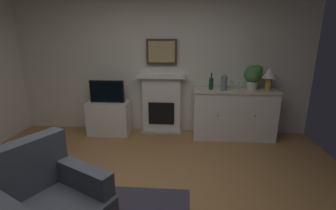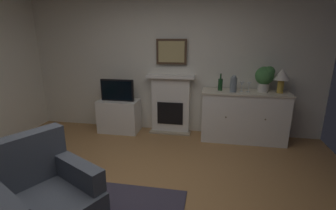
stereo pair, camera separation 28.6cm
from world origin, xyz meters
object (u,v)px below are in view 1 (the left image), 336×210
at_px(fireplace_unit, 162,104).
at_px(wine_glass_left, 232,83).
at_px(tv_set, 107,91).
at_px(framed_picture, 162,52).
at_px(tv_cabinet, 109,118).
at_px(sideboard_cabinet, 234,114).
at_px(wine_bottle, 211,83).
at_px(potted_plant_small, 254,75).
at_px(table_lamp, 269,74).
at_px(wine_glass_center, 239,83).
at_px(armchair, 47,207).
at_px(vase_decorative, 224,82).

bearing_deg(fireplace_unit, wine_glass_left, -7.79).
bearing_deg(tv_set, framed_picture, 13.31).
xyz_separation_m(framed_picture, tv_cabinet, (-0.98, -0.21, -1.20)).
relative_size(sideboard_cabinet, wine_bottle, 4.98).
xyz_separation_m(sideboard_cabinet, wine_glass_left, (-0.07, 0.01, 0.56)).
bearing_deg(wine_bottle, sideboard_cabinet, -1.97).
distance_m(sideboard_cabinet, potted_plant_small, 0.76).
distance_m(table_lamp, wine_bottle, 0.98).
xyz_separation_m(fireplace_unit, wine_glass_left, (1.24, -0.17, 0.45)).
relative_size(fireplace_unit, wine_glass_center, 6.67).
bearing_deg(tv_set, wine_glass_center, -0.20).
bearing_deg(wine_glass_left, sideboard_cabinet, -6.46).
relative_size(tv_cabinet, potted_plant_small, 1.74).
bearing_deg(tv_set, potted_plant_small, 1.19).
relative_size(tv_cabinet, armchair, 0.70).
bearing_deg(tv_set, sideboard_cabinet, 0.21).
relative_size(wine_bottle, armchair, 0.27).
bearing_deg(fireplace_unit, table_lamp, -5.49).
bearing_deg(wine_bottle, wine_glass_left, -1.07).
bearing_deg(sideboard_cabinet, potted_plant_small, 8.82).
distance_m(wine_bottle, vase_decorative, 0.22).
bearing_deg(framed_picture, tv_set, -166.69).
bearing_deg(tv_cabinet, framed_picture, 12.01).
bearing_deg(framed_picture, sideboard_cabinet, -9.66).
relative_size(framed_picture, tv_set, 0.89).
bearing_deg(tv_cabinet, wine_glass_left, -0.18).
bearing_deg(wine_glass_center, wine_bottle, 176.20).
height_order(sideboard_cabinet, wine_bottle, wine_bottle).
bearing_deg(wine_bottle, wine_glass_center, -3.80).
bearing_deg(tv_cabinet, wine_bottle, -0.01).
height_order(wine_bottle, wine_glass_left, wine_bottle).
relative_size(table_lamp, wine_glass_center, 2.42).
relative_size(wine_glass_left, tv_cabinet, 0.22).
xyz_separation_m(wine_bottle, potted_plant_small, (0.72, 0.03, 0.15)).
bearing_deg(wine_glass_left, wine_glass_center, -12.41).
relative_size(framed_picture, wine_glass_center, 3.33).
relative_size(wine_bottle, potted_plant_small, 0.67).
height_order(fireplace_unit, table_lamp, table_lamp).
xyz_separation_m(fireplace_unit, table_lamp, (1.84, -0.18, 0.61)).
bearing_deg(table_lamp, wine_glass_left, 179.25).
distance_m(wine_bottle, potted_plant_small, 0.73).
height_order(vase_decorative, potted_plant_small, potted_plant_small).
distance_m(fireplace_unit, wine_glass_left, 1.33).
bearing_deg(framed_picture, fireplace_unit, -90.00).
distance_m(framed_picture, vase_decorative, 1.23).
xyz_separation_m(framed_picture, table_lamp, (1.84, -0.22, -0.35)).
bearing_deg(fireplace_unit, wine_bottle, -10.44).
bearing_deg(armchair, vase_decorative, 53.87).
bearing_deg(armchair, table_lamp, 44.65).
bearing_deg(vase_decorative, wine_glass_left, 22.30).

